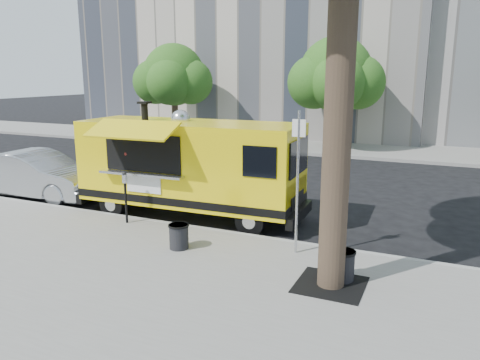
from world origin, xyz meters
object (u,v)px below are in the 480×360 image
at_px(parking_meter, 125,191).
at_px(food_truck, 189,165).
at_px(far_tree_a, 174,75).
at_px(sign_post, 298,175).
at_px(sedan, 37,175).
at_px(far_tree_b, 336,74).
at_px(trash_bin_right, 342,264).
at_px(trash_bin_left, 179,236).

relative_size(parking_meter, food_truck, 0.21).
bearing_deg(far_tree_a, food_truck, -56.69).
xyz_separation_m(sign_post, sedan, (-9.03, 1.55, -1.11)).
height_order(far_tree_b, trash_bin_right, far_tree_b).
bearing_deg(food_truck, sign_post, -27.86).
bearing_deg(sign_post, trash_bin_right, -38.89).
height_order(food_truck, trash_bin_right, food_truck).
relative_size(food_truck, trash_bin_left, 11.76).
distance_m(far_tree_b, trash_bin_right, 16.02).
height_order(sign_post, parking_meter, sign_post).
bearing_deg(trash_bin_left, trash_bin_right, -2.51).
relative_size(sign_post, sedan, 0.67).
distance_m(far_tree_a, sign_post, 18.14).
bearing_deg(food_truck, parking_meter, -124.76).
bearing_deg(parking_meter, trash_bin_left, -24.88).
distance_m(far_tree_a, parking_meter, 15.59).
xyz_separation_m(food_truck, trash_bin_right, (4.77, -2.68, -1.00)).
relative_size(parking_meter, trash_bin_left, 2.46).
bearing_deg(sign_post, food_truck, 154.33).
xyz_separation_m(far_tree_b, trash_bin_right, (3.74, -15.21, -3.38)).
height_order(far_tree_b, food_truck, far_tree_b).
height_order(far_tree_a, parking_meter, far_tree_a).
height_order(sign_post, trash_bin_right, sign_post).
relative_size(far_tree_b, food_truck, 0.86).
bearing_deg(trash_bin_right, trash_bin_left, 177.49).
height_order(parking_meter, trash_bin_right, parking_meter).
bearing_deg(far_tree_a, far_tree_b, 2.54).
xyz_separation_m(far_tree_a, trash_bin_right, (12.74, -14.81, -3.32)).
relative_size(food_truck, sedan, 1.42).
height_order(sedan, trash_bin_right, sedan).
height_order(parking_meter, sedan, parking_meter).
bearing_deg(trash_bin_left, far_tree_b, 90.60).
height_order(far_tree_a, sedan, far_tree_a).
xyz_separation_m(far_tree_a, trash_bin_left, (9.16, -14.65, -3.33)).
height_order(far_tree_b, sedan, far_tree_b).
xyz_separation_m(far_tree_a, food_truck, (7.97, -12.13, -2.32)).
relative_size(sedan, trash_bin_left, 8.27).
bearing_deg(sign_post, parking_meter, 177.48).
distance_m(parking_meter, trash_bin_left, 2.44).
relative_size(far_tree_b, sedan, 1.23).
bearing_deg(far_tree_b, trash_bin_right, -76.19).
distance_m(sign_post, parking_meter, 4.64).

